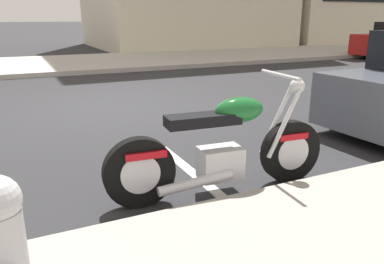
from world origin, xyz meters
name	(u,v)px	position (x,y,z in m)	size (l,w,h in m)	color
ground_plane	(112,106)	(0.00, 0.00, 0.00)	(260.00, 260.00, 0.00)	#28282B
sidewalk_far_curb	(328,51)	(12.00, 6.83, 0.07)	(120.00, 5.00, 0.14)	#ADA89E
parking_stall_stripe	(200,179)	(0.00, -3.73, 0.00)	(0.12, 2.20, 0.01)	silver
parked_motorcycle	(223,150)	(0.05, -4.10, 0.43)	(2.19, 0.62, 1.12)	black
fire_hydrant	(2,248)	(-1.79, -5.18, 0.56)	(0.24, 0.36, 0.79)	#B7B7BC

